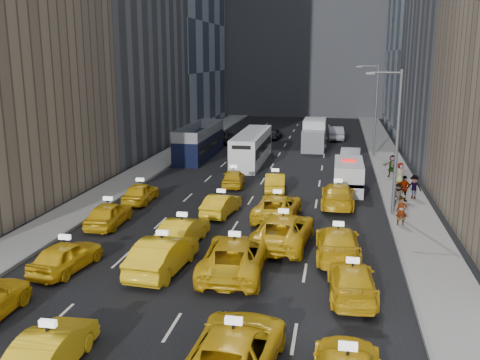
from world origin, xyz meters
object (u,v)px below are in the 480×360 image
(double_decker, at_px, (200,142))
(pedestrian_0, at_px, (401,211))
(taxi_1, at_px, (50,350))
(taxi_2, at_px, (234,350))
(city_bus, at_px, (252,148))
(box_truck, at_px, (314,135))
(nypd_van, at_px, (348,176))

(double_decker, xyz_separation_m, pedestrian_0, (17.09, -19.31, -0.57))
(taxi_1, distance_m, double_decker, 36.69)
(taxi_2, xyz_separation_m, city_bus, (-4.88, 33.83, 0.61))
(city_bus, bearing_deg, pedestrian_0, -57.78)
(taxi_2, distance_m, box_truck, 42.60)
(taxi_2, height_order, double_decker, double_decker)
(taxi_1, relative_size, double_decker, 0.39)
(nypd_van, bearing_deg, city_bus, 139.68)
(double_decker, height_order, pedestrian_0, double_decker)
(city_bus, bearing_deg, taxi_2, -82.98)
(taxi_1, xyz_separation_m, box_truck, (6.22, 43.48, 0.81))
(city_bus, height_order, pedestrian_0, city_bus)
(taxi_1, height_order, nypd_van, nypd_van)
(box_truck, bearing_deg, taxi_1, -105.88)
(nypd_van, height_order, city_bus, city_bus)
(taxi_1, height_order, pedestrian_0, pedestrian_0)
(nypd_van, bearing_deg, double_decker, 148.67)
(taxi_2, relative_size, city_bus, 0.52)
(taxi_2, relative_size, pedestrian_0, 3.45)
(taxi_1, relative_size, box_truck, 0.61)
(nypd_van, relative_size, double_decker, 0.52)
(box_truck, bearing_deg, pedestrian_0, -84.37)
(double_decker, distance_m, city_bus, 5.70)
(taxi_1, height_order, double_decker, double_decker)
(city_bus, xyz_separation_m, pedestrian_0, (11.64, -17.64, -0.43))
(box_truck, bearing_deg, double_decker, -154.48)
(taxi_1, bearing_deg, box_truck, -100.30)
(nypd_van, height_order, pedestrian_0, nypd_van)
(double_decker, bearing_deg, city_bus, -14.53)
(double_decker, bearing_deg, box_truck, 35.75)
(double_decker, bearing_deg, nypd_van, -34.80)
(pedestrian_0, bearing_deg, taxi_2, -113.02)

